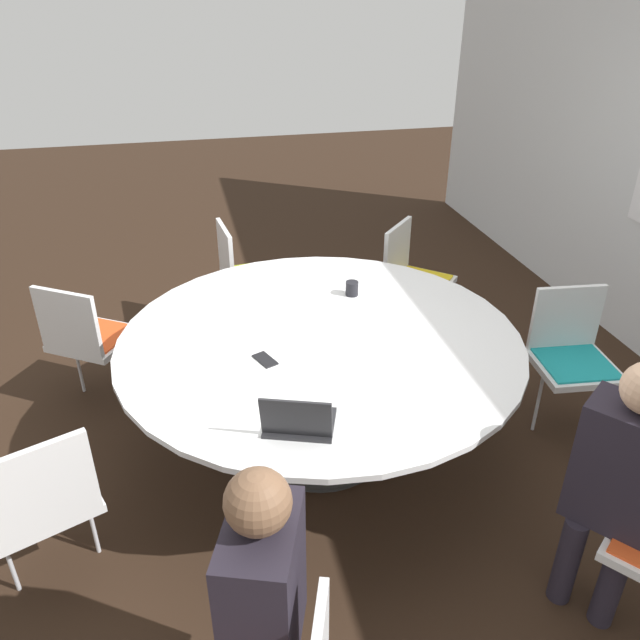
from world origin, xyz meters
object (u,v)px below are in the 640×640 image
Objects in this scene: chair_5 at (86,334)px; person_0 at (259,595)px; chair_6 at (40,497)px; chair_3 at (412,272)px; chair_4 at (244,270)px; person_1 at (622,475)px; cell_phone at (265,360)px; chair_2 at (572,350)px; coffee_cup at (352,288)px; laptop at (298,421)px; handbag at (335,296)px.

chair_5 is 0.71× the size of person_0.
chair_5 is at bearing 65.04° from chair_6.
chair_3 is 1.00× the size of chair_4.
chair_6 is at bearing -59.81° from chair_5.
person_1 reaches higher than cell_phone.
chair_3 is (-1.22, -0.53, 0.00)m from chair_2.
person_1 reaches higher than chair_5.
chair_5 is 0.71× the size of person_1.
chair_2 is 10.07× the size of coffee_cup.
chair_3 is 0.71× the size of person_0.
coffee_cup is (-0.52, -1.19, 0.28)m from chair_2.
laptop is at bearing 9.61° from chair_3.
chair_2 is 0.71× the size of person_0.
chair_6 is 2.38× the size of handbag.
person_1 reaches higher than chair_3.
person_1 is at bearing 70.19° from chair_2.
laptop is 0.57m from cell_phone.
chair_3 reaches higher than handbag.
laptop is at bearing -7.22° from chair_4.
laptop reaches higher than chair_4.
laptop is 1.29m from coffee_cup.
laptop is at bearing -28.04° from chair_6.
laptop is at bearing -22.65° from chair_5.
chair_4 is 1.00× the size of chair_6.
chair_4 is 0.71× the size of person_0.
chair_4 reaches higher than cell_phone.
chair_2 reaches higher than coffee_cup.
chair_5 reaches higher than cell_phone.
handbag is at bearing -88.39° from laptop.
chair_5 is at bearing -133.08° from cell_phone.
chair_2 is 0.71× the size of person_1.
chair_5 is at bearing -35.71° from laptop.
chair_6 is at bearing -56.94° from coffee_cup.
coffee_cup is 0.86m from cell_phone.
handbag is at bearing 58.34° from chair_5.
chair_4 is 2.41× the size of laptop.
chair_4 is 1.27m from chair_5.
person_1 is 14.18× the size of coffee_cup.
chair_4 is at bearing -71.03° from laptop.
handbag is at bearing 27.96° from chair_6.
chair_2 is at bearing -36.33° from person_0.
chair_2 is 1.81m from cell_phone.
cell_phone is (0.60, -0.61, -0.04)m from coffee_cup.
laptop is 2.54m from handbag.
handbag is at bearing -53.74° from chair_2.
chair_5 is (-0.83, -2.76, 0.00)m from chair_2.
cell_phone is (-0.47, 1.03, 0.24)m from chair_6.
chair_6 reaches higher than coffee_cup.
chair_2 is 2.31m from chair_4.
person_0 is at bearing 88.86° from laptop.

